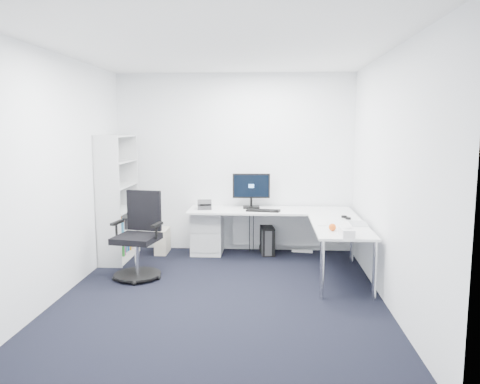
# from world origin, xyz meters

# --- Properties ---
(ground) EXTENTS (4.20, 4.20, 0.00)m
(ground) POSITION_xyz_m (0.00, 0.00, 0.00)
(ground) COLOR black
(ceiling) EXTENTS (4.20, 4.20, 0.00)m
(ceiling) POSITION_xyz_m (0.00, 0.00, 2.70)
(ceiling) COLOR white
(wall_back) EXTENTS (3.60, 0.02, 2.70)m
(wall_back) POSITION_xyz_m (0.00, 2.10, 1.35)
(wall_back) COLOR white
(wall_back) RESTS_ON ground
(wall_front) EXTENTS (3.60, 0.02, 2.70)m
(wall_front) POSITION_xyz_m (0.00, -2.10, 1.35)
(wall_front) COLOR white
(wall_front) RESTS_ON ground
(wall_left) EXTENTS (0.02, 4.20, 2.70)m
(wall_left) POSITION_xyz_m (-1.80, 0.00, 1.35)
(wall_left) COLOR white
(wall_left) RESTS_ON ground
(wall_right) EXTENTS (0.02, 4.20, 2.70)m
(wall_right) POSITION_xyz_m (1.80, 0.00, 1.35)
(wall_right) COLOR white
(wall_right) RESTS_ON ground
(l_desk) EXTENTS (2.39, 1.34, 0.70)m
(l_desk) POSITION_xyz_m (0.55, 1.40, 0.35)
(l_desk) COLOR silver
(l_desk) RESTS_ON ground
(drawer_pedestal) EXTENTS (0.46, 0.57, 0.70)m
(drawer_pedestal) POSITION_xyz_m (-0.40, 1.88, 0.35)
(drawer_pedestal) COLOR silver
(drawer_pedestal) RESTS_ON ground
(bookshelf) EXTENTS (0.35, 0.90, 1.79)m
(bookshelf) POSITION_xyz_m (-1.62, 1.45, 0.90)
(bookshelf) COLOR silver
(bookshelf) RESTS_ON ground
(task_chair) EXTENTS (0.71, 0.71, 1.09)m
(task_chair) POSITION_xyz_m (-1.12, 0.60, 0.55)
(task_chair) COLOR black
(task_chair) RESTS_ON ground
(black_pc_tower) EXTENTS (0.24, 0.44, 0.41)m
(black_pc_tower) POSITION_xyz_m (0.51, 1.87, 0.21)
(black_pc_tower) COLOR black
(black_pc_tower) RESTS_ON ground
(beige_pc_tower) EXTENTS (0.18, 0.39, 0.37)m
(beige_pc_tower) POSITION_xyz_m (-1.08, 1.81, 0.19)
(beige_pc_tower) COLOR beige
(beige_pc_tower) RESTS_ON ground
(power_strip) EXTENTS (0.32, 0.10, 0.04)m
(power_strip) POSITION_xyz_m (1.05, 1.97, 0.02)
(power_strip) COLOR white
(power_strip) RESTS_ON ground
(monitor) EXTENTS (0.56, 0.21, 0.53)m
(monitor) POSITION_xyz_m (0.27, 1.86, 0.96)
(monitor) COLOR black
(monitor) RESTS_ON l_desk
(black_keyboard) EXTENTS (0.49, 0.23, 0.02)m
(black_keyboard) POSITION_xyz_m (0.44, 1.59, 0.71)
(black_keyboard) COLOR black
(black_keyboard) RESTS_ON l_desk
(mouse) EXTENTS (0.09, 0.12, 0.03)m
(mouse) POSITION_xyz_m (0.65, 1.55, 0.71)
(mouse) COLOR black
(mouse) RESTS_ON l_desk
(desk_phone) EXTENTS (0.23, 0.23, 0.14)m
(desk_phone) POSITION_xyz_m (-0.42, 1.73, 0.77)
(desk_phone) COLOR #2F2F32
(desk_phone) RESTS_ON l_desk
(laptop) EXTENTS (0.33, 0.32, 0.23)m
(laptop) POSITION_xyz_m (1.64, 0.76, 0.81)
(laptop) COLOR silver
(laptop) RESTS_ON l_desk
(white_keyboard) EXTENTS (0.17, 0.41, 0.01)m
(white_keyboard) POSITION_xyz_m (1.21, 0.83, 0.70)
(white_keyboard) COLOR white
(white_keyboard) RESTS_ON l_desk
(headphones) EXTENTS (0.16, 0.20, 0.05)m
(headphones) POSITION_xyz_m (1.55, 1.13, 0.72)
(headphones) COLOR black
(headphones) RESTS_ON l_desk
(orange_fruit) EXTENTS (0.09, 0.09, 0.09)m
(orange_fruit) POSITION_xyz_m (1.27, 0.37, 0.74)
(orange_fruit) COLOR #E65914
(orange_fruit) RESTS_ON l_desk
(tissue_box) EXTENTS (0.15, 0.27, 0.09)m
(tissue_box) POSITION_xyz_m (1.39, 0.11, 0.74)
(tissue_box) COLOR white
(tissue_box) RESTS_ON l_desk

